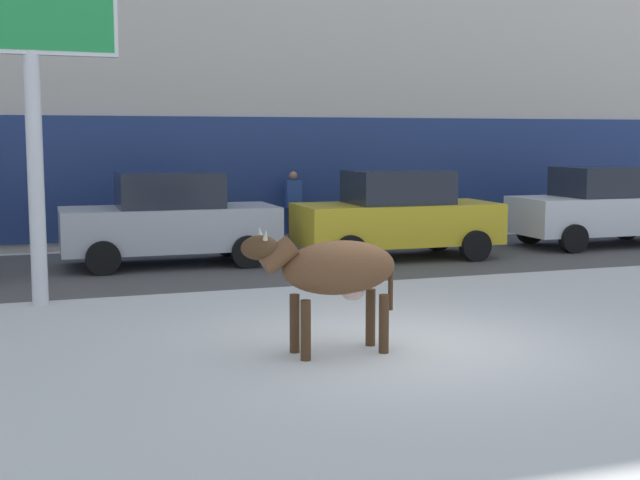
% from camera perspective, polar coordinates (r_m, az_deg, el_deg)
% --- Properties ---
extents(ground_plane, '(120.00, 120.00, 0.00)m').
position_cam_1_polar(ground_plane, '(10.75, 5.66, -6.88)').
color(ground_plane, silver).
extents(road_strip, '(60.00, 5.60, 0.01)m').
position_cam_1_polar(road_strip, '(17.46, -4.34, -1.54)').
color(road_strip, '#514F4C').
rests_on(road_strip, ground).
extents(cow_brown, '(1.90, 0.63, 1.54)m').
position_cam_1_polar(cow_brown, '(10.09, 0.91, -2.01)').
color(cow_brown, brown).
rests_on(cow_brown, ground).
extents(billboard, '(2.53, 0.36, 5.56)m').
position_cam_1_polar(billboard, '(13.70, -18.64, 13.91)').
color(billboard, silver).
rests_on(billboard, ground).
extents(car_silver_sedan, '(4.23, 2.04, 1.84)m').
position_cam_1_polar(car_silver_sedan, '(17.33, -9.89, 1.33)').
color(car_silver_sedan, '#B7BABF').
rests_on(car_silver_sedan, ground).
extents(car_yellow_sedan, '(4.23, 2.04, 1.84)m').
position_cam_1_polar(car_yellow_sedan, '(18.07, 5.12, 1.63)').
color(car_yellow_sedan, gold).
rests_on(car_yellow_sedan, ground).
extents(car_white_sedan, '(4.23, 2.04, 1.84)m').
position_cam_1_polar(car_white_sedan, '(21.14, 18.15, 2.07)').
color(car_white_sedan, white).
rests_on(car_white_sedan, ground).
extents(pedestrian_near_billboard, '(0.36, 0.24, 1.73)m').
position_cam_1_polar(pedestrian_near_billboard, '(20.36, -1.77, 2.16)').
color(pedestrian_near_billboard, '#282833').
rests_on(pedestrian_near_billboard, ground).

